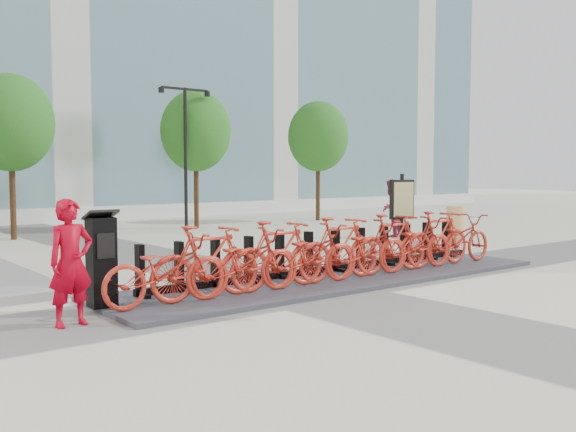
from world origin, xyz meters
TOP-DOWN VIEW (x-y plane):
  - ground at (0.00, 0.00)m, footprint 120.00×120.00m
  - glass_building at (14.00, 26.00)m, footprint 32.00×16.00m
  - tree_1 at (-1.50, 12.00)m, footprint 2.60×2.60m
  - tree_2 at (5.00, 12.00)m, footprint 2.60×2.60m
  - tree_3 at (11.00, 12.00)m, footprint 2.60×2.60m
  - streetlamp at (4.00, 11.00)m, footprint 2.00×0.20m
  - dock_pad at (1.30, 0.30)m, footprint 9.60×2.40m
  - dock_rail_posts at (1.36, 0.77)m, footprint 8.02×0.50m
  - bike_0 at (-2.60, -0.05)m, footprint 2.05×0.71m
  - bike_1 at (-1.88, -0.05)m, footprint 1.99×0.56m
  - bike_2 at (-1.16, -0.05)m, footprint 2.05×0.71m
  - bike_3 at (-0.44, -0.05)m, footprint 1.99×0.56m
  - bike_4 at (0.28, -0.05)m, footprint 2.05×0.71m
  - bike_5 at (1.00, -0.05)m, footprint 1.99×0.56m
  - bike_6 at (1.72, -0.05)m, footprint 2.05×0.71m
  - bike_7 at (2.44, -0.05)m, footprint 1.99×0.56m
  - bike_8 at (3.16, -0.05)m, footprint 2.05×0.71m
  - bike_9 at (3.88, -0.05)m, footprint 1.99×0.56m
  - bike_10 at (4.60, -0.05)m, footprint 2.05×0.71m
  - kiosk at (-3.41, 0.45)m, footprint 0.46×0.38m
  - worker_red at (-4.07, -0.12)m, footprint 0.68×0.49m
  - pedestrian at (8.25, 5.27)m, footprint 1.08×0.96m
  - construction_barrel at (8.83, 3.20)m, footprint 0.68×0.68m
  - map_sign at (4.42, 1.45)m, footprint 0.68×0.21m

SIDE VIEW (x-z plane):
  - ground at x=0.00m, z-range 0.00..0.00m
  - dock_pad at x=1.30m, z-range 0.00..0.08m
  - dock_rail_posts at x=1.36m, z-range 0.08..0.93m
  - construction_barrel at x=8.83m, z-range 0.00..1.08m
  - bike_0 at x=-2.60m, z-range 0.08..1.16m
  - bike_2 at x=-1.16m, z-range 0.08..1.16m
  - bike_4 at x=0.28m, z-range 0.08..1.16m
  - bike_6 at x=1.72m, z-range 0.08..1.16m
  - bike_8 at x=3.16m, z-range 0.08..1.16m
  - bike_10 at x=4.60m, z-range 0.08..1.16m
  - bike_1 at x=-1.88m, z-range 0.08..1.28m
  - bike_3 at x=-0.44m, z-range 0.08..1.28m
  - bike_5 at x=1.00m, z-range 0.08..1.28m
  - bike_7 at x=2.44m, z-range 0.08..1.28m
  - bike_9 at x=3.88m, z-range 0.08..1.28m
  - kiosk at x=-3.41m, z-range 0.05..1.52m
  - worker_red at x=-4.07m, z-range 0.00..1.74m
  - pedestrian at x=8.25m, z-range 0.00..1.86m
  - map_sign at x=4.42m, z-range 0.33..2.39m
  - streetlamp at x=4.00m, z-range 0.63..5.63m
  - tree_1 at x=-1.50m, z-range 1.04..6.14m
  - tree_2 at x=5.00m, z-range 1.04..6.14m
  - tree_3 at x=11.00m, z-range 1.04..6.14m
  - glass_building at x=14.00m, z-range 0.00..24.00m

